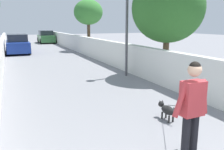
% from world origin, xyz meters
% --- Properties ---
extents(ground_plane, '(80.00, 80.00, 0.00)m').
position_xyz_m(ground_plane, '(14.00, 0.00, 0.00)').
color(ground_plane, gray).
extents(wall_left, '(48.00, 0.30, 1.11)m').
position_xyz_m(wall_left, '(12.00, 2.98, 0.55)').
color(wall_left, silver).
rests_on(wall_left, ground).
extents(fence_right, '(48.00, 0.30, 1.38)m').
position_xyz_m(fence_right, '(12.00, -2.98, 0.69)').
color(fence_right, silver).
rests_on(fence_right, ground).
extents(tree_right_far, '(2.51, 2.51, 4.43)m').
position_xyz_m(tree_right_far, '(19.00, -4.10, 3.32)').
color(tree_right_far, '#473523').
rests_on(tree_right_far, ground).
extents(tree_right_distant, '(3.17, 3.17, 4.56)m').
position_xyz_m(tree_right_distant, '(7.50, -4.07, 3.03)').
color(tree_right_distant, brown).
rests_on(tree_right_distant, ground).
extents(lamp_post, '(0.36, 0.36, 4.58)m').
position_xyz_m(lamp_post, '(8.20, -2.43, 3.11)').
color(lamp_post, '#4C4C51').
rests_on(lamp_post, ground).
extents(person_skateboarder, '(0.23, 0.71, 1.72)m').
position_xyz_m(person_skateboarder, '(1.34, -0.16, 1.09)').
color(person_skateboarder, black).
rests_on(person_skateboarder, skateboard).
extents(dog, '(2.12, 0.99, 1.06)m').
position_xyz_m(dog, '(3.13, -1.02, 0.27)').
color(dog, black).
rests_on(dog, ground).
extents(car_near, '(4.27, 1.80, 1.54)m').
position_xyz_m(car_near, '(19.51, 1.83, 0.72)').
color(car_near, navy).
rests_on(car_near, ground).
extents(car_far, '(4.02, 1.80, 1.54)m').
position_xyz_m(car_far, '(29.34, -1.83, 0.71)').
color(car_far, '#336B38').
rests_on(car_far, ground).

